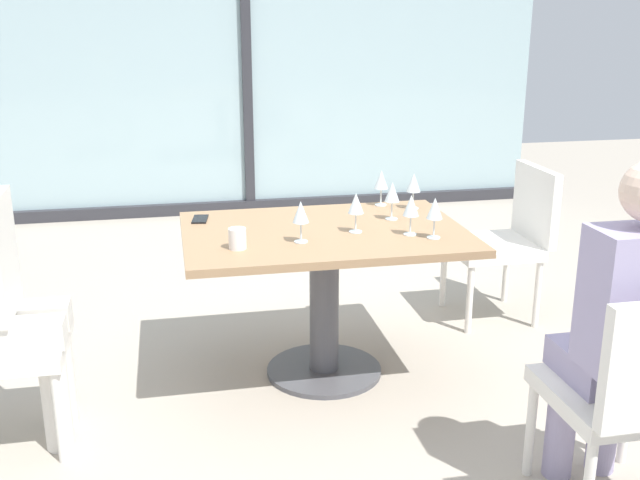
{
  "coord_description": "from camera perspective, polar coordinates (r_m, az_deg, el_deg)",
  "views": [
    {
      "loc": [
        -0.69,
        -3.25,
        1.7
      ],
      "look_at": [
        0.0,
        0.1,
        0.65
      ],
      "focal_mm": 42.0,
      "sensor_mm": 36.0,
      "label": 1
    }
  ],
  "objects": [
    {
      "name": "dining_table_main",
      "position": [
        3.51,
        0.33,
        -2.01
      ],
      "size": [
        1.3,
        0.91,
        0.73
      ],
      "color": "#997551",
      "rests_on": "ground_plane"
    },
    {
      "name": "person_front_right",
      "position": [
        2.74,
        22.14,
        -5.67
      ],
      "size": [
        0.34,
        0.39,
        1.26
      ],
      "color": "#9E93B7",
      "rests_on": "ground_plane"
    },
    {
      "name": "wine_glass_3",
      "position": [
        3.62,
        5.52,
        3.59
      ],
      "size": [
        0.07,
        0.07,
        0.18
      ],
      "color": "silver",
      "rests_on": "dining_table_main"
    },
    {
      "name": "window_wall_backdrop",
      "position": [
        6.5,
        -5.62,
        12.66
      ],
      "size": [
        5.12,
        0.1,
        2.7
      ],
      "color": "#9CB7BC",
      "rests_on": "ground_plane"
    },
    {
      "name": "wine_glass_1",
      "position": [
        3.39,
        2.75,
        2.74
      ],
      "size": [
        0.07,
        0.07,
        0.18
      ],
      "color": "silver",
      "rests_on": "dining_table_main"
    },
    {
      "name": "person_side_end",
      "position": [
        3.15,
        -23.12,
        -2.86
      ],
      "size": [
        0.39,
        0.34,
        1.26
      ],
      "color": "silver",
      "rests_on": "ground_plane"
    },
    {
      "name": "wine_glass_6",
      "position": [
        3.37,
        6.95,
        2.54
      ],
      "size": [
        0.07,
        0.07,
        0.18
      ],
      "color": "silver",
      "rests_on": "dining_table_main"
    },
    {
      "name": "coffee_cup",
      "position": [
        3.19,
        -6.31,
        0.11
      ],
      "size": [
        0.08,
        0.08,
        0.09
      ],
      "primitive_type": "cylinder",
      "color": "white",
      "rests_on": "dining_table_main"
    },
    {
      "name": "ground_plane",
      "position": [
        3.73,
        0.31,
        -10.04
      ],
      "size": [
        12.0,
        12.0,
        0.0
      ],
      "primitive_type": "plane",
      "color": "#A89E8E"
    },
    {
      "name": "wine_glass_4",
      "position": [
        3.24,
        -1.48,
        2.07
      ],
      "size": [
        0.07,
        0.07,
        0.18
      ],
      "color": "silver",
      "rests_on": "dining_table_main"
    },
    {
      "name": "cell_phone_on_table",
      "position": [
        3.67,
        -9.12,
        1.58
      ],
      "size": [
        0.09,
        0.15,
        0.01
      ],
      "primitive_type": "cube",
      "rotation": [
        0.0,
        0.0,
        -0.15
      ],
      "color": "black",
      "rests_on": "dining_table_main"
    },
    {
      "name": "wine_glass_5",
      "position": [
        3.33,
        8.74,
        2.32
      ],
      "size": [
        0.07,
        0.07,
        0.18
      ],
      "color": "silver",
      "rests_on": "dining_table_main"
    },
    {
      "name": "wine_glass_2",
      "position": [
        3.83,
        7.15,
        4.29
      ],
      "size": [
        0.07,
        0.07,
        0.18
      ],
      "color": "silver",
      "rests_on": "dining_table_main"
    },
    {
      "name": "wine_glass_0",
      "position": [
        3.88,
        4.69,
        4.54
      ],
      "size": [
        0.07,
        0.07,
        0.18
      ],
      "color": "silver",
      "rests_on": "dining_table_main"
    },
    {
      "name": "chair_front_right",
      "position": [
        2.74,
        22.91,
        -10.44
      ],
      "size": [
        0.46,
        0.5,
        0.87
      ],
      "color": "silver",
      "rests_on": "ground_plane"
    },
    {
      "name": "chair_far_right",
      "position": [
        4.36,
        14.18,
        0.51
      ],
      "size": [
        0.5,
        0.46,
        0.87
      ],
      "color": "silver",
      "rests_on": "ground_plane"
    }
  ]
}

